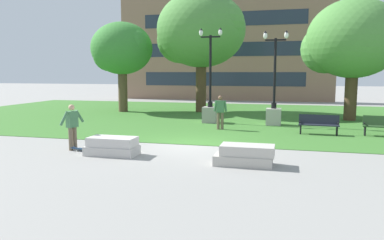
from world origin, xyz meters
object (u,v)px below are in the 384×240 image
Objects in this scene: person_skateboarder at (72,124)px; lamp_post_center at (210,104)px; person_bystander_near_lawn at (220,110)px; concrete_block_center at (112,146)px; concrete_block_left at (245,155)px; skateboard at (84,149)px; park_bench_near_left at (319,123)px; lamp_post_right at (274,106)px.

person_skateboarder is 0.32× the size of lamp_post_center.
concrete_block_center is at bearing -111.64° from person_bystander_near_lawn.
person_bystander_near_lawn is at bearing 106.15° from concrete_block_left.
person_bystander_near_lawn reaches higher than skateboard.
concrete_block_center is at bearing -139.15° from park_bench_near_left.
lamp_post_right is (7.03, 8.64, 0.08)m from person_skateboarder.
lamp_post_right reaches higher than person_bystander_near_lawn.
park_bench_near_left is 4.74m from person_bystander_near_lawn.
park_bench_near_left is (7.37, 6.37, 0.23)m from concrete_block_center.
park_bench_near_left is 0.34× the size of lamp_post_center.
concrete_block_center is 1.05× the size of person_bystander_near_lawn.
lamp_post_right reaches higher than skateboard.
person_bystander_near_lawn is at bearing -67.17° from lamp_post_center.
concrete_block_left is 1.08× the size of person_bystander_near_lawn.
park_bench_near_left reaches higher than concrete_block_center.
concrete_block_left is at bearing -6.32° from person_skateboarder.
person_skateboarder is at bearing -129.15° from lamp_post_right.
skateboard is 10.59m from park_bench_near_left.
person_bystander_near_lawn is (-2.02, 6.98, 0.68)m from concrete_block_left.
person_skateboarder is 0.34× the size of lamp_post_right.
skateboard is at bearing 174.28° from concrete_block_left.
person_bystander_near_lawn is (4.48, 6.26, 0.02)m from person_skateboarder.
concrete_block_left is 7.30m from person_bystander_near_lawn.
lamp_post_right is (-2.15, 2.71, 0.51)m from park_bench_near_left.
person_bystander_near_lawn is at bearing 54.42° from person_skateboarder.
person_skateboarder is at bearing -111.80° from lamp_post_center.
lamp_post_center is at bearing 79.75° from concrete_block_center.
park_bench_near_left is at bearing -4.02° from person_bystander_near_lawn.
lamp_post_right reaches higher than park_bench_near_left.
lamp_post_center is (-5.72, 2.74, 0.55)m from park_bench_near_left.
lamp_post_center is (1.65, 9.11, 0.79)m from concrete_block_center.
skateboard is 0.56× the size of park_bench_near_left.
concrete_block_center is at bearing -13.62° from skateboard.
concrete_block_center is 0.34× the size of lamp_post_center.
lamp_post_right is (3.57, -0.03, -0.04)m from lamp_post_center.
skateboard is at bearing -126.71° from lamp_post_right.
person_skateboarder is at bearing 173.68° from concrete_block_left.
skateboard is 0.20× the size of lamp_post_right.
person_bystander_near_lawn is (1.01, -2.40, -0.11)m from lamp_post_center.
person_bystander_near_lawn is at bearing -137.06° from lamp_post_right.
lamp_post_center is 1.05× the size of lamp_post_right.
skateboard is at bearing 166.38° from concrete_block_center.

